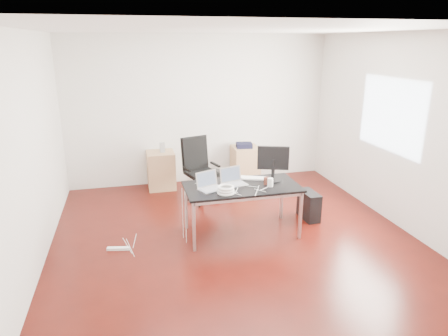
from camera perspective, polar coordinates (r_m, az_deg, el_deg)
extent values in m
plane|color=#350A06|center=(5.80, 1.32, -9.64)|extent=(5.00, 5.00, 0.00)
plane|color=silver|center=(5.16, 1.55, 19.20)|extent=(5.00, 5.00, 0.00)
plane|color=silver|center=(7.70, -3.52, 8.20)|extent=(5.00, 0.00, 5.00)
plane|color=silver|center=(3.09, 13.79, -6.94)|extent=(5.00, 0.00, 5.00)
plane|color=silver|center=(5.25, -25.92, 1.97)|extent=(0.00, 5.00, 5.00)
plane|color=silver|center=(6.42, 23.57, 4.86)|extent=(0.00, 5.00, 5.00)
plane|color=white|center=(6.53, 22.64, 6.97)|extent=(0.00, 1.50, 1.50)
cube|color=black|center=(5.60, 2.58, -2.69)|extent=(1.60, 0.80, 0.03)
cube|color=silver|center=(5.27, -4.31, -8.38)|extent=(0.04, 0.04, 0.70)
cube|color=silver|center=(5.90, -5.47, -5.47)|extent=(0.04, 0.04, 0.70)
cube|color=silver|center=(5.69, 10.86, -6.66)|extent=(0.04, 0.04, 0.70)
cube|color=silver|center=(6.27, 8.23, -4.14)|extent=(0.04, 0.04, 0.70)
cylinder|color=black|center=(6.93, -3.18, -2.87)|extent=(0.06, 0.06, 0.47)
cube|color=black|center=(6.84, -3.22, -0.79)|extent=(0.60, 0.58, 0.06)
cube|color=black|center=(6.94, -4.12, 2.10)|extent=(0.47, 0.23, 0.55)
cube|color=#A97F54|center=(7.58, -8.97, -0.30)|extent=(0.50, 0.50, 0.70)
cube|color=#A97F54|center=(7.88, 3.04, 0.58)|extent=(0.50, 0.50, 0.70)
cube|color=black|center=(6.38, 12.03, -5.23)|extent=(0.22, 0.46, 0.44)
cylinder|color=black|center=(7.76, -1.30, -1.30)|extent=(0.31, 0.31, 0.28)
cube|color=white|center=(5.62, -14.85, -11.07)|extent=(0.31, 0.12, 0.04)
cube|color=silver|center=(5.44, -1.78, -3.07)|extent=(0.39, 0.34, 0.01)
cube|color=silver|center=(5.49, -2.46, -1.58)|extent=(0.32, 0.17, 0.22)
cube|color=#475166|center=(5.48, -2.45, -1.60)|extent=(0.28, 0.14, 0.18)
cube|color=silver|center=(5.61, 1.54, -2.39)|extent=(0.38, 0.31, 0.01)
cube|color=silver|center=(5.67, 0.97, -0.93)|extent=(0.33, 0.13, 0.22)
cube|color=#475166|center=(5.66, 0.99, -0.95)|extent=(0.29, 0.11, 0.18)
cylinder|color=black|center=(5.83, 6.97, -1.72)|extent=(0.26, 0.26, 0.02)
cylinder|color=black|center=(5.78, 7.02, -0.22)|extent=(0.05, 0.05, 0.30)
cube|color=black|center=(5.74, 7.03, 1.44)|extent=(0.44, 0.20, 0.34)
cube|color=#475166|center=(5.77, 6.94, 1.51)|extent=(0.38, 0.13, 0.29)
cube|color=white|center=(5.88, 3.87, -1.43)|extent=(0.46, 0.29, 0.02)
cylinder|color=white|center=(5.58, 6.62, -2.05)|extent=(0.10, 0.10, 0.12)
cylinder|color=#5E2B20|center=(5.67, 6.08, -1.82)|extent=(0.09, 0.09, 0.10)
torus|color=white|center=(5.30, 0.26, -3.51)|extent=(0.24, 0.24, 0.04)
torus|color=white|center=(5.28, 0.26, -3.15)|extent=(0.23, 0.23, 0.04)
torus|color=white|center=(5.27, 0.26, -2.78)|extent=(0.22, 0.22, 0.04)
cube|color=white|center=(5.31, 1.00, -3.51)|extent=(0.08, 0.08, 0.03)
cube|color=#9E9E9E|center=(7.46, -8.81, 2.92)|extent=(0.09, 0.08, 0.18)
cube|color=black|center=(7.72, 2.90, 3.26)|extent=(0.33, 0.28, 0.09)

